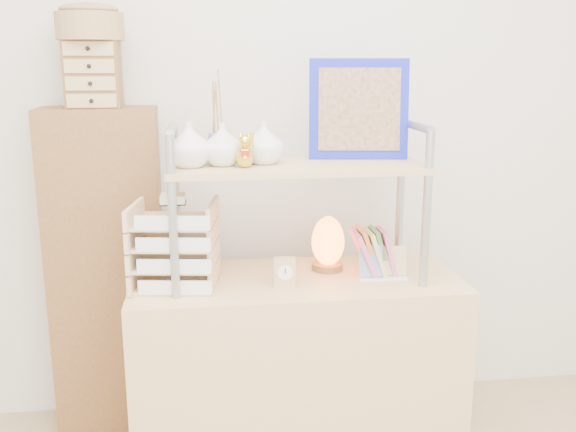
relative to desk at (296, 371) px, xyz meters
name	(u,v)px	position (x,y,z in m)	size (l,w,h in m)	color
desk	(296,371)	(0.00, 0.00, 0.00)	(1.20, 0.50, 0.75)	tan
cabinet	(108,273)	(-0.73, 0.37, 0.30)	(0.45, 0.24, 1.35)	brown
hutch	(280,160)	(-0.06, 0.01, 0.81)	(0.90, 0.34, 0.78)	#999FA7
letter_tray	(175,250)	(-0.43, -0.03, 0.51)	(0.30, 0.29, 0.33)	tan
salt_lamp	(328,243)	(0.13, 0.08, 0.48)	(0.14, 0.13, 0.21)	brown
desk_clock	(285,272)	(-0.06, -0.09, 0.43)	(0.08, 0.04, 0.11)	tan
postcard_stand	(383,269)	(0.31, -0.05, 0.41)	(0.18, 0.06, 0.13)	white
drawer_chest	(93,74)	(-0.73, 0.35, 1.10)	(0.20, 0.16, 0.25)	brown
woven_basket	(90,26)	(-0.73, 0.35, 1.28)	(0.25, 0.25, 0.10)	olive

